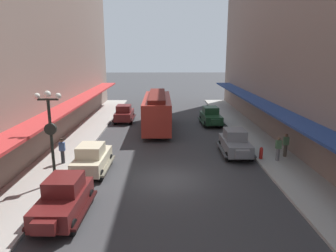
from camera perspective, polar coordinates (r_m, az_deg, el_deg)
name	(u,v)px	position (r m, az deg, el deg)	size (l,w,h in m)	color
ground_plane	(169,180)	(18.08, 0.25, -10.05)	(200.00, 200.00, 0.00)	#38383A
sidewalk_left	(40,179)	(19.43, -22.76, -9.19)	(3.00, 60.00, 0.15)	#A8A59E
sidewalk_right	(297,178)	(19.66, 22.97, -8.95)	(3.00, 60.00, 0.15)	#A8A59E
parked_car_0	(211,116)	(31.55, 8.01, 1.90)	(2.31, 4.32, 1.84)	#193D23
parked_car_1	(235,142)	(22.54, 12.46, -3.00)	(2.16, 4.27, 1.84)	slate
parked_car_2	(124,113)	(33.00, -8.19, 2.41)	(2.16, 4.27, 1.84)	#591919
parked_car_3	(92,158)	(19.42, -14.00, -5.78)	(2.24, 4.30, 1.84)	beige
parked_car_4	(64,197)	(14.73, -18.94, -12.53)	(2.24, 4.30, 1.84)	#591919
streetcar	(157,110)	(29.30, -2.03, 3.04)	(2.60, 9.62, 3.46)	#A52D23
lamp_post_with_clock	(51,134)	(17.60, -21.03, -1.35)	(1.42, 0.44, 5.16)	black
fire_hydrant	(261,153)	(21.90, 17.02, -4.82)	(0.24, 0.24, 0.82)	#B21E19
pedestrian_0	(278,149)	(21.72, 19.91, -4.01)	(0.36, 0.24, 1.64)	slate
pedestrian_1	(286,145)	(22.77, 21.14, -3.32)	(0.36, 0.24, 1.64)	#4C4238
pedestrian_2	(62,150)	(21.14, -19.15, -4.35)	(0.36, 0.28, 1.67)	#2D2D33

